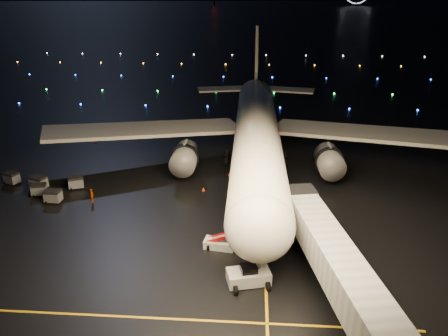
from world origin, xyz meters
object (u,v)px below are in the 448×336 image
(airliner, at_px, (257,104))
(baggage_cart_0, at_px, (76,183))
(baggage_cart_2, at_px, (39,190))
(baggage_cart_4, at_px, (39,183))
(belt_loader, at_px, (223,236))
(baggage_cart_3, at_px, (12,178))
(crew_c, at_px, (92,195))
(pushback_tug, at_px, (249,274))
(baggage_cart_1, at_px, (53,196))

(airliner, distance_m, baggage_cart_0, 29.48)
(baggage_cart_2, bearing_deg, baggage_cart_4, 101.42)
(airliner, xyz_separation_m, baggage_cart_4, (-30.39, -13.11, -8.54))
(belt_loader, relative_size, baggage_cart_3, 2.99)
(belt_loader, height_order, baggage_cart_4, belt_loader)
(baggage_cart_0, relative_size, baggage_cart_4, 0.93)
(belt_loader, bearing_deg, crew_c, 160.06)
(belt_loader, xyz_separation_m, baggage_cart_4, (-26.92, 13.38, -0.53))
(airliner, distance_m, baggage_cart_3, 37.97)
(airliner, height_order, pushback_tug, airliner)
(baggage_cart_0, height_order, baggage_cart_4, baggage_cart_4)
(baggage_cart_4, bearing_deg, crew_c, -2.50)
(airliner, relative_size, baggage_cart_4, 30.80)
(baggage_cart_3, bearing_deg, crew_c, 2.67)
(belt_loader, xyz_separation_m, crew_c, (-18.02, 9.82, -0.51))
(baggage_cart_0, distance_m, baggage_cart_3, 9.89)
(airliner, distance_m, belt_loader, 27.90)
(baggage_cart_0, bearing_deg, baggage_cart_1, -128.52)
(baggage_cart_2, distance_m, baggage_cart_3, 6.62)
(belt_loader, height_order, baggage_cart_3, belt_loader)
(baggage_cart_3, bearing_deg, airliner, 41.23)
(pushback_tug, distance_m, baggage_cart_4, 35.48)
(airliner, xyz_separation_m, baggage_cart_3, (-35.07, -11.71, -8.61))
(airliner, distance_m, baggage_cart_1, 32.72)
(baggage_cart_0, bearing_deg, baggage_cart_3, 152.61)
(airliner, bearing_deg, belt_loader, -98.00)
(baggage_cart_0, relative_size, baggage_cart_2, 1.05)
(airliner, bearing_deg, crew_c, -142.73)
(airliner, height_order, baggage_cart_2, airliner)
(baggage_cart_0, bearing_deg, belt_loader, -54.74)
(crew_c, xyz_separation_m, baggage_cart_4, (-8.90, 3.56, -0.02))
(airliner, bearing_deg, baggage_cart_2, -153.32)
(belt_loader, relative_size, baggage_cart_1, 2.97)
(pushback_tug, xyz_separation_m, baggage_cart_4, (-29.78, 19.29, -0.04))
(baggage_cart_1, relative_size, baggage_cart_2, 1.06)
(airliner, distance_m, baggage_cart_2, 34.18)
(baggage_cart_4, bearing_deg, pushback_tug, -13.61)
(belt_loader, xyz_separation_m, baggage_cart_0, (-21.75, 13.89, -0.60))
(crew_c, xyz_separation_m, baggage_cart_0, (-3.73, 4.07, -0.09))
(baggage_cart_0, distance_m, baggage_cart_1, 4.68)
(belt_loader, xyz_separation_m, baggage_cart_3, (-31.61, 14.79, -0.60))
(belt_loader, relative_size, baggage_cart_4, 2.76)
(belt_loader, distance_m, baggage_cart_0, 25.82)
(belt_loader, relative_size, baggage_cart_0, 2.98)
(baggage_cart_1, bearing_deg, crew_c, 7.32)
(baggage_cart_1, distance_m, baggage_cart_4, 5.54)
(pushback_tug, height_order, baggage_cart_2, pushback_tug)
(airliner, height_order, belt_loader, airliner)
(airliner, bearing_deg, baggage_cart_1, -147.75)
(pushback_tug, xyz_separation_m, baggage_cart_3, (-34.47, 20.70, -0.11))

